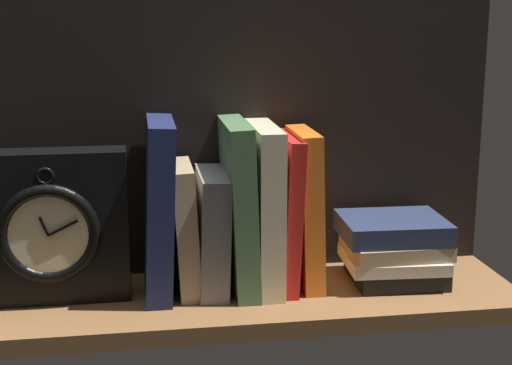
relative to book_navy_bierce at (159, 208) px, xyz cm
name	(u,v)px	position (x,y,z in cm)	size (l,w,h in cm)	color
ground_plane	(230,301)	(9.79, -2.49, -13.86)	(84.93, 23.46, 2.50)	brown
back_panel	(220,139)	(9.79, 8.64, 8.31)	(84.93, 1.20, 41.83)	black
book_navy_bierce	(159,208)	(0.00, 0.00, 0.00)	(3.69, 15.26, 25.22)	#192147
book_tan_shortstories	(185,228)	(3.66, 0.00, -3.21)	(3.04, 12.41, 18.79)	tan
book_gray_chess	(212,231)	(7.52, 0.00, -3.88)	(4.08, 13.94, 17.45)	gray
book_green_romantic	(239,206)	(11.56, 0.00, -0.23)	(3.38, 16.08, 24.76)	#476B44
book_cream_twain	(264,207)	(15.34, 0.00, -0.55)	(3.58, 15.89, 24.12)	beige
book_red_requiem	(286,211)	(18.56, 0.00, -1.30)	(2.26, 14.10, 22.62)	red
book_orange_pandolfini	(305,208)	(21.47, 0.00, -0.98)	(2.97, 12.62, 23.25)	orange
framed_clock	(51,227)	(-15.11, -1.28, -1.87)	(21.53, 6.93, 21.53)	black
book_stack_side	(394,248)	(35.05, -1.21, -7.51)	(15.86, 14.10, 9.77)	black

